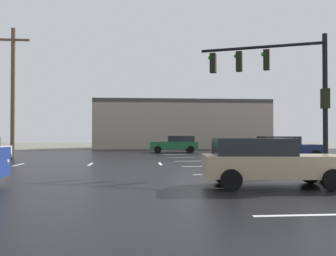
# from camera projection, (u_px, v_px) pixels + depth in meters

# --- Properties ---
(ground_plane) EXTENTS (120.00, 120.00, 0.00)m
(ground_plane) POSITION_uv_depth(u_px,v_px,m) (194.00, 164.00, 21.70)
(ground_plane) COLOR slate
(road_asphalt) EXTENTS (44.00, 44.00, 0.02)m
(road_asphalt) POSITION_uv_depth(u_px,v_px,m) (194.00, 164.00, 21.70)
(road_asphalt) COLOR black
(road_asphalt) RESTS_ON ground_plane
(snow_strip_curbside) EXTENTS (4.00, 1.60, 0.06)m
(snow_strip_curbside) POSITION_uv_depth(u_px,v_px,m) (308.00, 166.00, 18.15)
(snow_strip_curbside) COLOR white
(snow_strip_curbside) RESTS_ON sidewalk_corner
(lane_markings) EXTENTS (36.15, 36.15, 0.01)m
(lane_markings) POSITION_uv_depth(u_px,v_px,m) (220.00, 165.00, 20.43)
(lane_markings) COLOR silver
(lane_markings) RESTS_ON road_asphalt
(traffic_signal_mast) EXTENTS (5.37, 2.46, 6.12)m
(traffic_signal_mast) POSITION_uv_depth(u_px,v_px,m) (282.00, 78.00, 17.22)
(traffic_signal_mast) COLOR black
(traffic_signal_mast) RESTS_ON sidewalk_corner
(strip_building_background) EXTENTS (21.37, 8.00, 5.97)m
(strip_building_background) POSITION_uv_depth(u_px,v_px,m) (180.00, 125.00, 47.27)
(strip_building_background) COLOR gray
(strip_building_background) RESTS_ON ground_plane
(sedan_tan) EXTENTS (4.65, 2.34, 1.58)m
(sedan_tan) POSITION_uv_depth(u_px,v_px,m) (268.00, 161.00, 12.03)
(sedan_tan) COLOR tan
(sedan_tan) RESTS_ON road_asphalt
(sedan_green) EXTENTS (4.60, 2.17, 1.58)m
(sedan_green) POSITION_uv_depth(u_px,v_px,m) (176.00, 144.00, 35.27)
(sedan_green) COLOR #195933
(sedan_green) RESTS_ON road_asphalt
(sedan_navy) EXTENTS (4.57, 2.08, 1.58)m
(sedan_navy) POSITION_uv_depth(u_px,v_px,m) (286.00, 147.00, 25.21)
(sedan_navy) COLOR #141E47
(sedan_navy) RESTS_ON road_asphalt
(utility_pole_far) EXTENTS (2.20, 0.28, 9.06)m
(utility_pole_far) POSITION_uv_depth(u_px,v_px,m) (13.00, 91.00, 25.47)
(utility_pole_far) COLOR brown
(utility_pole_far) RESTS_ON ground_plane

